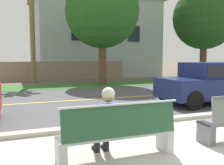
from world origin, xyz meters
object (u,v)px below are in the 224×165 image
(car_navy_far, at_px, (215,81))
(shade_tree_far_left, at_px, (105,5))
(bench_left, at_px, (118,133))
(shade_tree_left, at_px, (207,13))
(seated_person_blue, at_px, (106,120))

(car_navy_far, relative_size, shade_tree_far_left, 0.57)
(bench_left, xyz_separation_m, shade_tree_far_left, (3.73, 11.05, 4.40))
(bench_left, distance_m, shade_tree_left, 16.76)
(seated_person_blue, height_order, car_navy_far, car_navy_far)
(car_navy_far, relative_size, shade_tree_left, 0.57)
(car_navy_far, bearing_deg, seated_person_blue, -148.29)
(shade_tree_far_left, distance_m, shade_tree_left, 7.94)
(car_navy_far, xyz_separation_m, shade_tree_far_left, (-1.76, 7.39, 4.01))
(seated_person_blue, xyz_separation_m, shade_tree_left, (11.82, 11.00, 4.23))
(car_navy_far, distance_m, shade_tree_far_left, 8.59)
(seated_person_blue, bearing_deg, shade_tree_far_left, 70.35)
(shade_tree_far_left, bearing_deg, bench_left, -108.66)
(bench_left, height_order, shade_tree_left, shade_tree_left)
(shade_tree_left, bearing_deg, bench_left, -136.23)
(bench_left, bearing_deg, shade_tree_far_left, 71.34)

